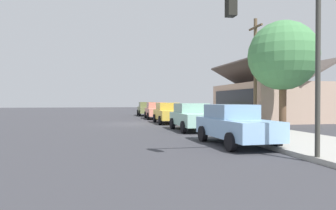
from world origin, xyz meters
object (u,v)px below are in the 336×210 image
object	(u,v)px
car_skyblue	(234,124)
traffic_light_main	(284,37)
car_seafoam	(193,117)
car_coral	(156,110)
shade_tree	(283,56)
fire_hydrant_red	(164,112)
car_olive	(147,109)
car_mustard	(168,113)
utility_pole_wooden	(255,70)

from	to	relation	value
car_skyblue	traffic_light_main	world-z (taller)	traffic_light_main
car_seafoam	traffic_light_main	xyz separation A→B (m)	(9.79, -0.31, 2.68)
car_coral	shade_tree	bearing A→B (deg)	29.05
car_skyblue	shade_tree	world-z (taller)	shade_tree
car_seafoam	fire_hydrant_red	bearing A→B (deg)	174.90
car_olive	car_skyblue	bearing A→B (deg)	2.42
car_coral	car_seafoam	bearing A→B (deg)	3.14
car_mustard	car_olive	bearing A→B (deg)	-179.30
car_skyblue	utility_pole_wooden	distance (m)	10.63
car_olive	fire_hydrant_red	bearing A→B (deg)	30.85
car_seafoam	car_mustard	bearing A→B (deg)	-178.18
car_mustard	car_skyblue	size ratio (longest dim) A/B	0.98
shade_tree	traffic_light_main	bearing A→B (deg)	-32.24
car_coral	car_olive	bearing A→B (deg)	-177.03
car_seafoam	car_skyblue	xyz separation A→B (m)	(6.02, -0.06, -0.00)
car_coral	car_skyblue	bearing A→B (deg)	2.77
utility_pole_wooden	fire_hydrant_red	world-z (taller)	utility_pole_wooden
shade_tree	utility_pole_wooden	size ratio (longest dim) A/B	0.89
car_skyblue	car_seafoam	bearing A→B (deg)	177.28
traffic_light_main	fire_hydrant_red	size ratio (longest dim) A/B	7.32
traffic_light_main	fire_hydrant_red	bearing A→B (deg)	176.26
car_olive	shade_tree	xyz separation A→B (m)	(18.33, 5.97, 3.72)
car_mustard	shade_tree	size ratio (longest dim) A/B	0.65
utility_pole_wooden	car_skyblue	bearing A→B (deg)	-32.17
traffic_light_main	utility_pole_wooden	distance (m)	13.61
traffic_light_main	utility_pole_wooden	world-z (taller)	utility_pole_wooden
car_mustard	car_seafoam	world-z (taller)	same
fire_hydrant_red	car_coral	bearing A→B (deg)	-21.66
car_seafoam	utility_pole_wooden	xyz separation A→B (m)	(-2.58, 5.34, 3.11)
utility_pole_wooden	car_seafoam	bearing A→B (deg)	-64.25
car_seafoam	utility_pole_wooden	size ratio (longest dim) A/B	0.58
shade_tree	utility_pole_wooden	xyz separation A→B (m)	(-2.62, -0.49, -0.61)
car_olive	car_mustard	distance (m)	12.38
car_olive	car_mustard	bearing A→B (deg)	1.93
car_seafoam	shade_tree	distance (m)	6.92
traffic_light_main	car_mustard	bearing A→B (deg)	179.60
car_olive	car_mustard	size ratio (longest dim) A/B	1.04
car_skyblue	car_olive	bearing A→B (deg)	178.07
utility_pole_wooden	car_coral	bearing A→B (deg)	-149.74
car_skyblue	fire_hydrant_red	bearing A→B (deg)	174.16
car_olive	car_coral	size ratio (longest dim) A/B	1.00
car_olive	car_seafoam	distance (m)	18.28
car_coral	car_seafoam	xyz separation A→B (m)	(11.92, 0.10, -0.00)
car_skyblue	fire_hydrant_red	xyz separation A→B (m)	(-21.59, 1.41, -0.32)
utility_pole_wooden	car_mustard	bearing A→B (deg)	-120.91
car_olive	traffic_light_main	xyz separation A→B (m)	(28.08, -0.18, 2.68)
car_coral	traffic_light_main	distance (m)	21.88
car_coral	shade_tree	distance (m)	13.86
traffic_light_main	fire_hydrant_red	distance (m)	25.59
shade_tree	car_mustard	bearing A→B (deg)	-134.53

